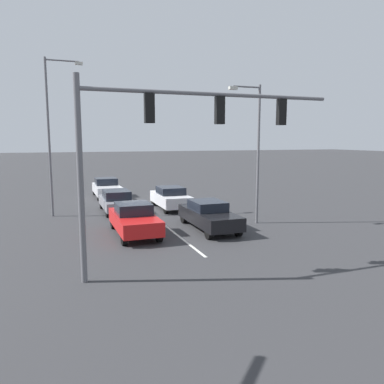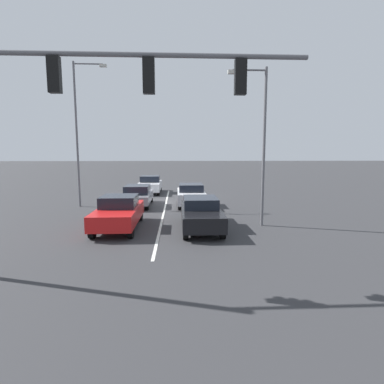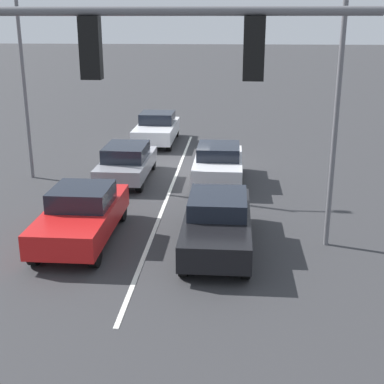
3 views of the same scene
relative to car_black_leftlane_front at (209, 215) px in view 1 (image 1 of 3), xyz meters
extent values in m
plane|color=#333335|center=(1.93, -8.56, -0.75)|extent=(240.00, 240.00, 0.00)
cube|color=silver|center=(1.93, -5.09, -0.75)|extent=(0.12, 18.93, 0.01)
cube|color=black|center=(0.00, 0.05, -0.10)|extent=(1.79, 4.77, 0.67)
cube|color=black|center=(0.00, -0.18, 0.47)|extent=(1.58, 2.00, 0.47)
cube|color=red|center=(-0.63, -2.30, 0.07)|extent=(0.24, 0.06, 0.12)
cube|color=red|center=(0.63, -2.30, 0.07)|extent=(0.24, 0.06, 0.12)
cylinder|color=black|center=(-0.77, 1.86, -0.43)|extent=(0.22, 0.64, 0.64)
cylinder|color=black|center=(0.77, 1.86, -0.43)|extent=(0.22, 0.64, 0.64)
cylinder|color=black|center=(-0.77, -1.77, -0.43)|extent=(0.22, 0.64, 0.64)
cylinder|color=black|center=(0.77, -1.77, -0.43)|extent=(0.22, 0.64, 0.64)
cube|color=red|center=(3.87, -0.13, -0.07)|extent=(1.85, 4.51, 0.67)
cube|color=black|center=(3.87, -0.30, 0.53)|extent=(1.62, 1.73, 0.53)
cube|color=red|center=(3.22, -2.34, 0.10)|extent=(0.24, 0.06, 0.12)
cube|color=red|center=(4.51, -2.34, 0.10)|extent=(0.24, 0.06, 0.12)
cylinder|color=black|center=(3.08, 1.53, -0.40)|extent=(0.22, 0.69, 0.69)
cylinder|color=black|center=(4.66, 1.53, -0.40)|extent=(0.22, 0.69, 0.69)
cylinder|color=black|center=(3.08, -1.79, -0.40)|extent=(0.22, 0.69, 0.69)
cylinder|color=black|center=(4.66, -1.79, -0.40)|extent=(0.22, 0.69, 0.69)
cube|color=gray|center=(3.79, -6.31, -0.15)|extent=(1.78, 4.25, 0.55)
cube|color=black|center=(3.79, -6.22, 0.40)|extent=(1.57, 2.10, 0.53)
cube|color=red|center=(3.16, -8.39, -0.01)|extent=(0.24, 0.06, 0.12)
cube|color=red|center=(4.41, -8.39, -0.01)|extent=(0.24, 0.06, 0.12)
cylinder|color=black|center=(3.02, -4.76, -0.42)|extent=(0.22, 0.65, 0.65)
cylinder|color=black|center=(4.55, -4.76, -0.42)|extent=(0.22, 0.65, 0.65)
cylinder|color=black|center=(3.02, -7.86, -0.42)|extent=(0.22, 0.65, 0.65)
cylinder|color=black|center=(4.55, -7.86, -0.42)|extent=(0.22, 0.65, 0.65)
cube|color=silver|center=(0.18, -6.21, -0.10)|extent=(1.81, 4.19, 0.70)
cube|color=black|center=(0.18, -6.22, 0.49)|extent=(1.59, 1.90, 0.48)
cube|color=red|center=(-0.45, -8.26, 0.08)|extent=(0.24, 0.06, 0.12)
cube|color=red|center=(0.82, -8.26, 0.08)|extent=(0.24, 0.06, 0.12)
cylinder|color=black|center=(-0.59, -4.66, -0.45)|extent=(0.22, 0.60, 0.60)
cylinder|color=black|center=(0.96, -4.66, -0.45)|extent=(0.22, 0.60, 0.60)
cylinder|color=black|center=(-0.59, -7.75, -0.45)|extent=(0.22, 0.60, 0.60)
cylinder|color=black|center=(0.96, -7.75, -0.45)|extent=(0.22, 0.60, 0.60)
cube|color=silver|center=(3.55, -12.89, -0.10)|extent=(1.90, 4.43, 0.68)
cube|color=black|center=(3.55, -13.21, 0.51)|extent=(1.67, 1.76, 0.54)
cube|color=red|center=(2.89, -15.06, 0.07)|extent=(0.24, 0.06, 0.12)
cube|color=red|center=(4.22, -15.06, 0.07)|extent=(0.24, 0.06, 0.12)
cylinder|color=black|center=(2.73, -11.22, -0.45)|extent=(0.22, 0.61, 0.61)
cylinder|color=black|center=(4.37, -11.22, -0.45)|extent=(0.22, 0.61, 0.61)
cylinder|color=black|center=(2.73, -14.55, -0.45)|extent=(0.22, 0.61, 0.61)
cylinder|color=black|center=(4.37, -14.55, -0.45)|extent=(0.22, 0.61, 0.61)
cylinder|color=slate|center=(6.63, 5.37, 2.56)|extent=(0.20, 0.20, 6.63)
cylinder|color=slate|center=(2.05, 5.37, 5.42)|extent=(9.16, 0.14, 0.14)
cube|color=black|center=(-0.67, 5.37, 4.88)|extent=(0.32, 0.22, 0.95)
sphere|color=red|center=(-0.67, 5.21, 5.16)|extent=(0.20, 0.20, 0.20)
sphere|color=#4C420C|center=(-0.67, 5.21, 4.88)|extent=(0.20, 0.20, 0.20)
sphere|color=#0A3814|center=(-0.67, 5.21, 4.59)|extent=(0.20, 0.20, 0.20)
cube|color=black|center=(1.85, 5.37, 4.88)|extent=(0.32, 0.22, 0.95)
sphere|color=red|center=(1.85, 5.21, 5.16)|extent=(0.20, 0.20, 0.20)
sphere|color=#4C420C|center=(1.85, 5.21, 4.88)|extent=(0.20, 0.20, 0.20)
sphere|color=#0A3814|center=(1.85, 5.21, 4.59)|extent=(0.20, 0.20, 0.20)
cube|color=black|center=(4.37, 5.37, 4.88)|extent=(0.32, 0.22, 0.95)
sphere|color=red|center=(4.37, 5.21, 5.16)|extent=(0.20, 0.20, 0.20)
sphere|color=#4C420C|center=(4.37, 5.21, 4.88)|extent=(0.20, 0.20, 0.20)
sphere|color=#0A3814|center=(4.37, 5.21, 4.59)|extent=(0.20, 0.20, 0.20)
cylinder|color=slate|center=(7.64, -6.27, 3.92)|extent=(0.14, 0.14, 9.33)
cylinder|color=slate|center=(6.71, -6.27, 8.43)|extent=(1.87, 0.09, 0.09)
cube|color=beige|center=(5.77, -6.27, 8.33)|extent=(0.44, 0.24, 0.16)
cylinder|color=slate|center=(-3.06, -0.39, 3.01)|extent=(0.14, 0.14, 7.51)
cylinder|color=slate|center=(-2.27, -0.39, 6.61)|extent=(1.58, 0.09, 0.09)
cube|color=beige|center=(-1.48, -0.39, 6.51)|extent=(0.44, 0.24, 0.16)
camera|label=1|loc=(7.34, 17.58, 3.87)|focal=35.00mm
camera|label=2|loc=(1.09, 13.88, 2.79)|focal=28.00mm
camera|label=3|loc=(-0.40, 13.78, 5.30)|focal=50.00mm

